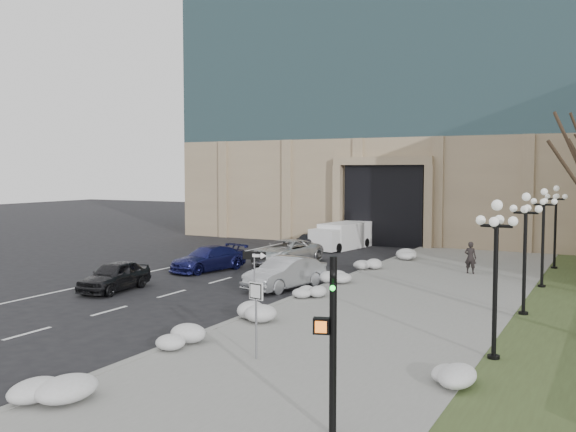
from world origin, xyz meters
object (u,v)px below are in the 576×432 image
at_px(car_d, 286,252).
at_px(traffic_signal, 331,350).
at_px(car_e, 309,242).
at_px(lamppost_b, 525,237).
at_px(pedestrian, 470,258).
at_px(box_truck, 342,236).
at_px(lamppost_d, 556,216).
at_px(car_c, 208,259).
at_px(lamppost_a, 496,258).
at_px(one_way_sign, 258,263).
at_px(lamppost_c, 543,224).
at_px(car_b, 285,273).
at_px(car_a, 114,276).
at_px(keep_sign, 256,304).

distance_m(car_d, traffic_signal, 25.31).
xyz_separation_m(car_e, lamppost_b, (16.05, -14.60, 2.44)).
distance_m(car_e, pedestrian, 13.52).
distance_m(box_truck, lamppost_d, 15.08).
distance_m(car_c, lamppost_a, 20.16).
bearing_deg(one_way_sign, lamppost_a, -24.27).
relative_size(car_e, one_way_sign, 1.46).
bearing_deg(one_way_sign, lamppost_c, 38.12).
bearing_deg(lamppost_a, car_d, 134.59).
relative_size(box_truck, lamppost_c, 1.26).
bearing_deg(car_b, car_a, -136.25).
relative_size(traffic_signal, lamppost_b, 0.81).
height_order(one_way_sign, lamppost_d, lamppost_d).
relative_size(keep_sign, lamppost_c, 0.50).
bearing_deg(car_a, lamppost_c, 22.92).
height_order(traffic_signal, lamppost_b, lamppost_b).
bearing_deg(lamppost_a, car_c, 148.91).
height_order(pedestrian, lamppost_b, lamppost_b).
height_order(box_truck, keep_sign, keep_sign).
bearing_deg(traffic_signal, car_d, 102.32).
bearing_deg(lamppost_c, pedestrian, 147.99).
xyz_separation_m(car_a, lamppost_d, (17.62, 16.12, 2.38)).
distance_m(car_d, lamppost_d, 15.48).
relative_size(car_a, traffic_signal, 1.06).
height_order(pedestrian, keep_sign, keep_sign).
bearing_deg(car_b, traffic_signal, -46.37).
bearing_deg(car_d, car_c, -112.00).
relative_size(car_a, lamppost_d, 0.86).
xyz_separation_m(car_e, box_truck, (1.60, 2.12, 0.26)).
xyz_separation_m(lamppost_b, lamppost_c, (0.00, 6.50, 0.00)).
relative_size(car_b, lamppost_c, 0.96).
relative_size(car_a, car_e, 1.10).
distance_m(car_a, one_way_sign, 9.00).
relative_size(one_way_sign, keep_sign, 1.07).
bearing_deg(car_d, lamppost_b, -21.13).
xyz_separation_m(car_a, pedestrian, (13.82, 12.00, 0.28)).
xyz_separation_m(lamppost_a, lamppost_d, (0.00, 19.50, 0.00)).
distance_m(lamppost_a, lamppost_b, 6.50).
bearing_deg(car_e, car_c, -88.04).
relative_size(box_truck, lamppost_b, 1.26).
distance_m(traffic_signal, lamppost_c, 20.36).
bearing_deg(pedestrian, lamppost_a, 107.45).
xyz_separation_m(car_c, lamppost_a, (17.14, -10.34, 2.39)).
height_order(car_e, lamppost_d, lamppost_d).
distance_m(car_a, lamppost_c, 20.22).
bearing_deg(lamppost_b, car_a, -169.95).
height_order(car_b, pedestrian, pedestrian).
bearing_deg(lamppost_c, lamppost_a, -90.00).
height_order(car_b, one_way_sign, one_way_sign).
xyz_separation_m(pedestrian, keep_sign, (-2.32, -18.67, 0.77)).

